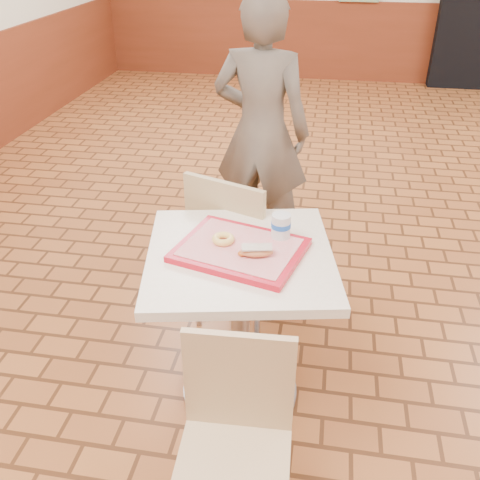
% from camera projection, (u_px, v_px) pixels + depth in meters
% --- Properties ---
extents(wainscot_band, '(8.00, 10.00, 1.00)m').
position_uv_depth(wainscot_band, '(480.00, 232.00, 2.82)').
color(wainscot_band, '#642713').
rests_on(wainscot_band, ground).
extents(main_table, '(0.74, 0.74, 0.78)m').
position_uv_depth(main_table, '(240.00, 303.00, 2.26)').
color(main_table, beige).
rests_on(main_table, ground).
extents(chair_main_front, '(0.39, 0.39, 0.81)m').
position_uv_depth(chair_main_front, '(235.00, 436.00, 1.77)').
color(chair_main_front, tan).
rests_on(chair_main_front, ground).
extents(chair_main_back, '(0.54, 0.54, 0.91)m').
position_uv_depth(chair_main_back, '(236.00, 246.00, 2.68)').
color(chair_main_back, tan).
rests_on(chair_main_back, ground).
extents(customer, '(0.64, 0.46, 1.63)m').
position_uv_depth(customer, '(261.00, 132.00, 3.22)').
color(customer, '#61574B').
rests_on(customer, ground).
extents(serving_tray, '(0.48, 0.37, 0.03)m').
position_uv_depth(serving_tray, '(240.00, 250.00, 2.12)').
color(serving_tray, '#B50D1D').
rests_on(serving_tray, main_table).
extents(ring_donut, '(0.11, 0.11, 0.03)m').
position_uv_depth(ring_donut, '(223.00, 239.00, 2.14)').
color(ring_donut, '#F2C058').
rests_on(ring_donut, serving_tray).
extents(long_john_donut, '(0.14, 0.09, 0.04)m').
position_uv_depth(long_john_donut, '(256.00, 251.00, 2.05)').
color(long_john_donut, '#B46234').
rests_on(long_john_donut, serving_tray).
extents(paper_cup, '(0.08, 0.08, 0.10)m').
position_uv_depth(paper_cup, '(281.00, 225.00, 2.16)').
color(paper_cup, silver).
rests_on(paper_cup, serving_tray).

